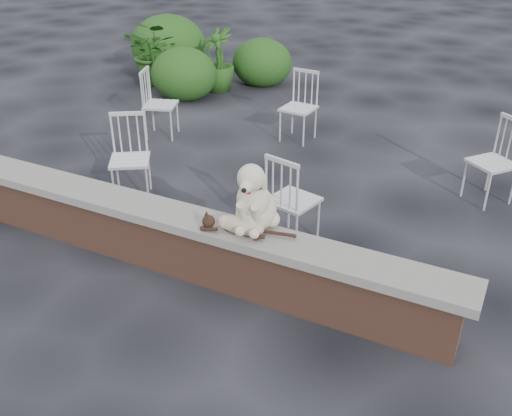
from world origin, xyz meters
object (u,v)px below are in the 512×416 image
at_px(chair_a, 130,159).
at_px(chair_d, 493,162).
at_px(chair_b, 298,107).
at_px(potted_plant_a, 155,52).
at_px(chair_c, 293,198).
at_px(chair_e, 160,104).
at_px(potted_plant_b, 217,60).
at_px(cat, 239,224).
at_px(dog, 256,193).

bearing_deg(chair_a, chair_d, -6.81).
distance_m(chair_b, potted_plant_a, 3.58).
bearing_deg(chair_c, chair_e, -18.99).
xyz_separation_m(chair_d, chair_e, (-4.33, -0.03, 0.00)).
distance_m(chair_e, potted_plant_b, 2.24).
xyz_separation_m(cat, chair_e, (-2.69, 2.67, -0.19)).
height_order(chair_d, chair_a, same).
height_order(chair_a, potted_plant_a, potted_plant_a).
xyz_separation_m(chair_b, potted_plant_b, (-2.14, 1.48, 0.05)).
relative_size(chair_e, potted_plant_a, 0.84).
bearing_deg(chair_c, dog, 103.85).
bearing_deg(cat, chair_a, 144.01).
xyz_separation_m(chair_d, chair_a, (-3.54, -1.72, 0.00)).
bearing_deg(chair_a, chair_e, 82.26).
xyz_separation_m(dog, chair_d, (1.57, 2.55, -0.43)).
relative_size(dog, chair_c, 0.67).
bearing_deg(chair_d, dog, -82.42).
distance_m(potted_plant_a, potted_plant_b, 1.19).
distance_m(cat, chair_a, 2.14).
xyz_separation_m(chair_b, chair_c, (1.00, -2.46, 0.00)).
height_order(chair_e, chair_b, same).
xyz_separation_m(chair_b, potted_plant_a, (-3.31, 1.34, 0.09)).
bearing_deg(dog, chair_e, 128.96).
height_order(chair_b, chair_c, same).
height_order(chair_e, potted_plant_b, potted_plant_b).
xyz_separation_m(chair_e, chair_c, (2.76, -1.73, 0.00)).
relative_size(potted_plant_a, potted_plant_b, 1.07).
bearing_deg(cat, dog, 53.25).
height_order(chair_b, chair_a, same).
distance_m(chair_a, potted_plant_b, 4.07).
relative_size(chair_d, chair_a, 1.00).
relative_size(chair_d, chair_c, 1.00).
distance_m(dog, chair_b, 3.43).
bearing_deg(chair_e, potted_plant_a, 17.21).
bearing_deg(cat, chair_e, 126.46).
bearing_deg(chair_b, chair_c, -63.83).
bearing_deg(cat, chair_c, 77.05).
bearing_deg(dog, chair_a, 148.56).
bearing_deg(chair_c, potted_plant_b, -38.27).
bearing_deg(dog, potted_plant_a, 124.65).
height_order(cat, chair_d, chair_d).
bearing_deg(chair_d, chair_b, -155.95).
height_order(chair_a, potted_plant_b, potted_plant_b).
distance_m(dog, chair_c, 0.90).
relative_size(dog, chair_e, 0.67).
relative_size(chair_a, potted_plant_a, 0.84).
bearing_deg(chair_d, chair_e, -140.45).
bearing_deg(chair_a, chair_b, 35.55).
height_order(chair_d, potted_plant_b, potted_plant_b).
bearing_deg(potted_plant_a, cat, -48.12).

